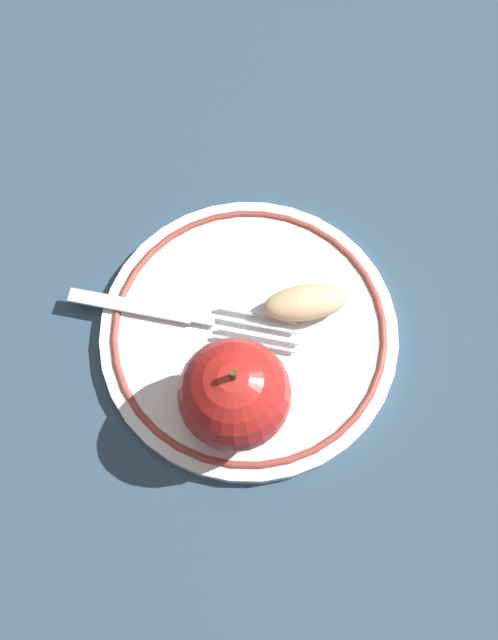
{
  "coord_description": "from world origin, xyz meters",
  "views": [
    {
      "loc": [
        0.19,
        0.09,
        0.55
      ],
      "look_at": [
        0.01,
        -0.01,
        0.03
      ],
      "focal_mm": 40.0,
      "sensor_mm": 36.0,
      "label": 1
    }
  ],
  "objects_px": {
    "plate": "(249,333)",
    "apple_slice_front": "(306,302)",
    "fork": "(174,314)",
    "apple_red_whole": "(234,394)"
  },
  "relations": [
    {
      "from": "fork",
      "to": "apple_red_whole",
      "type": "bearing_deg",
      "value": -46.34
    },
    {
      "from": "plate",
      "to": "fork",
      "type": "relative_size",
      "value": 1.31
    },
    {
      "from": "plate",
      "to": "apple_slice_front",
      "type": "distance_m",
      "value": 0.05
    },
    {
      "from": "apple_slice_front",
      "to": "apple_red_whole",
      "type": "bearing_deg",
      "value": -132.74
    },
    {
      "from": "fork",
      "to": "apple_slice_front",
      "type": "bearing_deg",
      "value": 14.64
    },
    {
      "from": "plate",
      "to": "apple_slice_front",
      "type": "relative_size",
      "value": 3.48
    },
    {
      "from": "plate",
      "to": "apple_red_whole",
      "type": "relative_size",
      "value": 2.61
    },
    {
      "from": "apple_slice_front",
      "to": "fork",
      "type": "xyz_separation_m",
      "value": [
        0.06,
        -0.09,
        -0.01
      ]
    },
    {
      "from": "plate",
      "to": "apple_red_whole",
      "type": "bearing_deg",
      "value": 20.25
    },
    {
      "from": "apple_slice_front",
      "to": "fork",
      "type": "height_order",
      "value": "apple_slice_front"
    }
  ]
}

